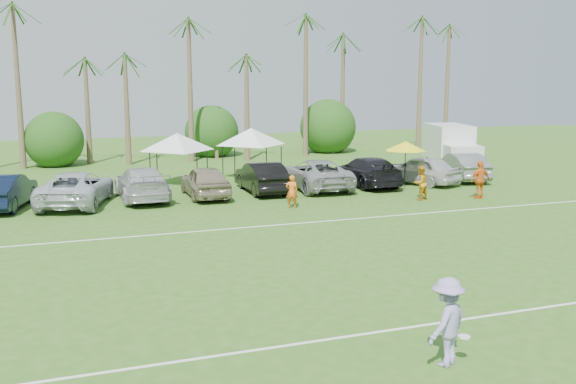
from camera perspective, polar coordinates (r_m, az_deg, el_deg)
name	(u,v)px	position (r m, az deg, el deg)	size (l,w,h in m)	color
ground	(368,375)	(14.06, 7.12, -15.85)	(120.00, 120.00, 0.00)	#36621D
field_lines	(256,270)	(21.01, -2.88, -6.94)	(80.00, 12.10, 0.01)	white
palm_tree_3	(16,22)	(49.45, -23.03, 13.75)	(2.40, 2.40, 11.90)	brown
palm_tree_4	(79,61)	(49.29, -18.10, 11.04)	(2.40, 2.40, 8.90)	brown
palm_tree_5	(135,49)	(49.64, -13.43, 12.25)	(2.40, 2.40, 9.90)	brown
palm_tree_6	(189,38)	(50.31, -8.82, 13.35)	(2.40, 2.40, 10.90)	brown
palm_tree_7	(240,28)	(51.31, -4.32, 14.32)	(2.40, 2.40, 11.90)	brown
palm_tree_8	(300,63)	(52.74, 1.06, 11.41)	(2.40, 2.40, 8.90)	brown
palm_tree_9	(356,53)	(54.76, 6.07, 12.22)	(2.40, 2.40, 9.90)	brown
palm_tree_10	(409,43)	(57.16, 10.71, 12.87)	(2.40, 2.40, 10.90)	brown
palm_tree_11	(450,34)	(59.33, 14.16, 13.45)	(2.40, 2.40, 11.90)	brown
bush_tree_1	(54,139)	(50.42, -20.07, 4.42)	(4.00, 4.00, 4.00)	brown
bush_tree_2	(213,135)	(51.80, -6.64, 5.08)	(4.00, 4.00, 4.00)	brown
bush_tree_3	(328,131)	(54.96, 3.60, 5.40)	(4.00, 4.00, 4.00)	brown
sideline_player_a	(292,192)	(30.85, 0.34, 0.04)	(0.59, 0.39, 1.61)	orange
sideline_player_b	(420,183)	(33.62, 11.69, 0.79)	(0.86, 0.67, 1.77)	orange
sideline_player_c	(480,180)	(34.70, 16.70, 1.03)	(1.16, 0.48, 1.98)	orange
box_truck	(452,147)	(44.90, 14.34, 3.93)	(3.76, 6.39, 3.10)	silver
canopy_tent_left	(177,133)	(38.05, -9.83, 5.18)	(4.40, 4.40, 3.57)	black
canopy_tent_right	(251,128)	(40.24, -3.31, 5.70)	(4.54, 4.54, 3.68)	black
market_umbrella	(406,146)	(37.42, 10.42, 4.04)	(2.38, 2.38, 2.65)	black
frisbee_player	(447,322)	(14.45, 13.95, -11.12)	(1.46, 1.24, 1.95)	#9B90CC
parked_car_1	(5,191)	(33.60, -23.86, 0.06)	(1.78, 5.10, 1.68)	black
parked_car_2	(76,188)	(33.25, -18.32, 0.31)	(2.79, 6.05, 1.68)	silver
parked_car_3	(142,183)	(33.90, -12.86, 0.74)	(2.36, 5.80, 1.68)	#BABABD
parked_car_4	(205,181)	(34.06, -7.36, 0.95)	(1.99, 4.94, 1.68)	gray
parked_car_5	(262,177)	(35.24, -2.34, 1.33)	(1.78, 5.10, 1.68)	black
parked_car_6	(316,174)	(36.37, 2.52, 1.59)	(2.79, 6.05, 1.68)	#9E9EA1
parked_car_7	(367,171)	(37.77, 7.03, 1.84)	(2.36, 5.80, 1.68)	black
parked_car_8	(420,170)	(38.89, 11.65, 1.94)	(1.99, 4.94, 1.68)	silver
parked_car_9	(462,166)	(41.06, 15.17, 2.21)	(1.78, 5.10, 1.68)	gray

